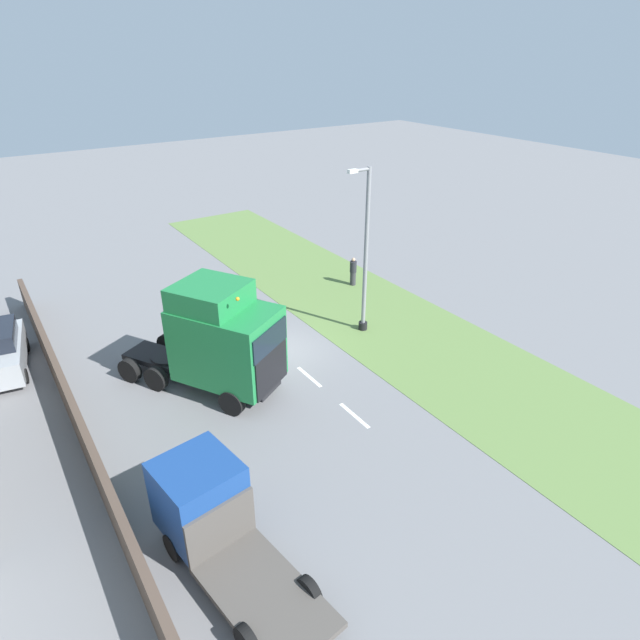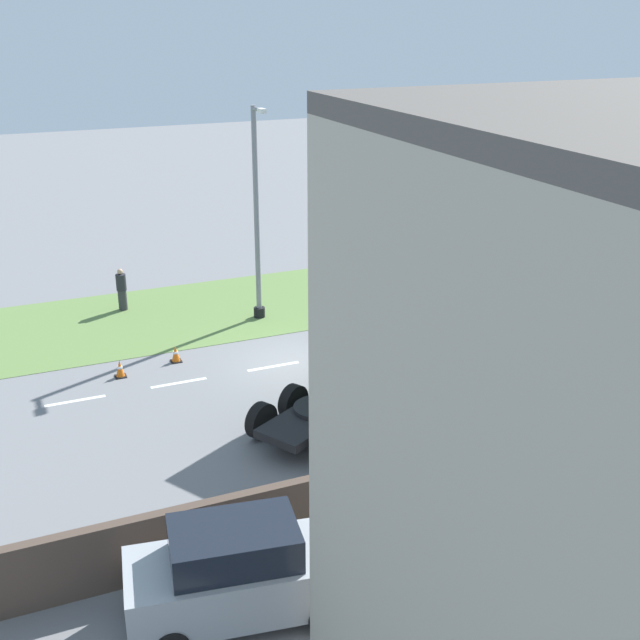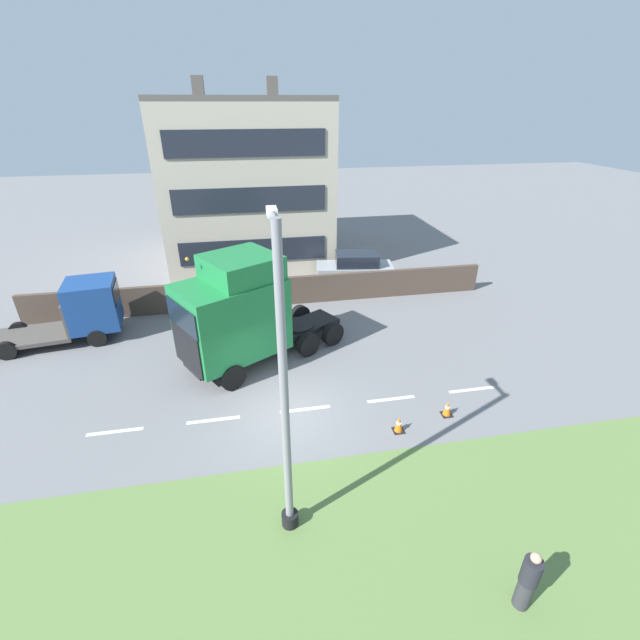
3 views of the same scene
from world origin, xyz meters
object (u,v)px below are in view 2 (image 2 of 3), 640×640
object	(u,v)px
parked_car	(240,572)
lamp_post	(257,227)
pedestrian	(122,290)
traffic_cone_lead	(176,354)
lorry_cab	(378,326)
traffic_cone_trailing	(120,369)

from	to	relation	value
parked_car	lamp_post	xyz separation A→B (m)	(-15.23, 5.68, 2.60)
pedestrian	traffic_cone_lead	world-z (taller)	pedestrian
lorry_cab	traffic_cone_trailing	xyz separation A→B (m)	(-4.57, -6.93, -2.07)
lorry_cab	parked_car	bearing A→B (deg)	-72.42
lorry_cab	traffic_cone_lead	world-z (taller)	lorry_cab
lamp_post	pedestrian	distance (m)	6.18
traffic_cone_trailing	traffic_cone_lead	bearing A→B (deg)	103.80
lorry_cab	pedestrian	bearing A→B (deg)	177.70
parked_car	lamp_post	bearing A→B (deg)	168.25
lamp_post	traffic_cone_trailing	bearing A→B (deg)	-60.98
traffic_cone_lead	traffic_cone_trailing	distance (m)	2.00
lamp_post	pedestrian	xyz separation A→B (m)	(-2.94, -4.68, -2.76)
lamp_post	pedestrian	size ratio (longest dim) A/B	4.70
lamp_post	lorry_cab	bearing A→B (deg)	7.42
lorry_cab	parked_car	distance (m)	10.06
lorry_cab	lamp_post	xyz separation A→B (m)	(-7.85, -1.02, 1.24)
lorry_cab	lamp_post	distance (m)	8.01
lorry_cab	lamp_post	world-z (taller)	lamp_post
pedestrian	parked_car	bearing A→B (deg)	-3.13
pedestrian	traffic_cone_lead	xyz separation A→B (m)	(5.74, 0.72, -0.55)
parked_car	pedestrian	distance (m)	18.19
lamp_post	pedestrian	bearing A→B (deg)	-122.09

